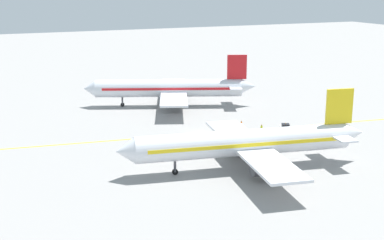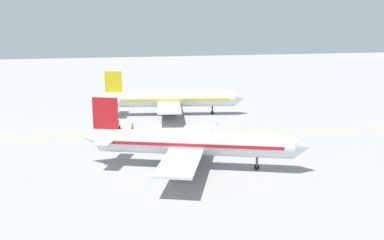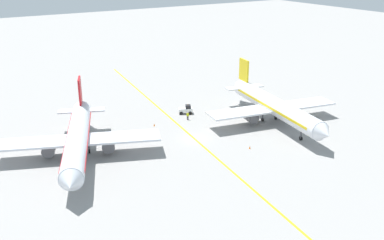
# 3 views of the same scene
# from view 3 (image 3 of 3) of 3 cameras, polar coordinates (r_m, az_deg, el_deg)

# --- Properties ---
(ground_plane) EXTENTS (400.00, 400.00, 0.00)m
(ground_plane) POSITION_cam_3_polar(r_m,az_deg,el_deg) (85.31, 0.35, -2.44)
(ground_plane) COLOR gray
(apron_yellow_centreline) EXTENTS (16.75, 118.93, 0.01)m
(apron_yellow_centreline) POSITION_cam_3_polar(r_m,az_deg,el_deg) (85.31, 0.35, -2.44)
(apron_yellow_centreline) COLOR yellow
(apron_yellow_centreline) RESTS_ON ground
(airplane_at_gate) EXTENTS (28.48, 35.42, 10.60)m
(airplane_at_gate) POSITION_cam_3_polar(r_m,az_deg,el_deg) (93.74, 10.36, 1.77)
(airplane_at_gate) COLOR silver
(airplane_at_gate) RESTS_ON ground
(airplane_adjacent_stand) EXTENTS (27.96, 34.12, 10.60)m
(airplane_adjacent_stand) POSITION_cam_3_polar(r_m,az_deg,el_deg) (78.68, -14.30, -2.21)
(airplane_adjacent_stand) COLOR silver
(airplane_adjacent_stand) RESTS_ON ground
(baggage_tug_white) EXTENTS (3.35, 2.77, 2.11)m
(baggage_tug_white) POSITION_cam_3_polar(r_m,az_deg,el_deg) (98.58, -0.77, 1.32)
(baggage_tug_white) COLOR white
(baggage_tug_white) RESTS_ON ground
(ground_crew_worker) EXTENTS (0.39, 0.49, 1.68)m
(ground_crew_worker) POSITION_cam_3_polar(r_m,az_deg,el_deg) (94.86, -0.55, 0.55)
(ground_crew_worker) COLOR #23232D
(ground_crew_worker) RESTS_ON ground
(traffic_cone_near_nose) EXTENTS (0.32, 0.32, 0.55)m
(traffic_cone_near_nose) POSITION_cam_3_polar(r_m,az_deg,el_deg) (81.74, 7.35, -3.46)
(traffic_cone_near_nose) COLOR orange
(traffic_cone_near_nose) RESTS_ON ground
(traffic_cone_mid_apron) EXTENTS (0.32, 0.32, 0.55)m
(traffic_cone_mid_apron) POSITION_cam_3_polar(r_m,az_deg,el_deg) (91.90, -4.82, -0.61)
(traffic_cone_mid_apron) COLOR orange
(traffic_cone_mid_apron) RESTS_ON ground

